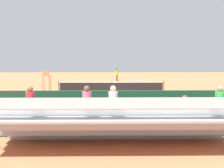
# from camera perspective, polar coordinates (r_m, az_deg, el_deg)

# --- Properties ---
(ground_plane) EXTENTS (60.00, 60.00, 0.00)m
(ground_plane) POSITION_cam_1_polar(r_m,az_deg,el_deg) (25.14, -0.14, -1.74)
(ground_plane) COLOR #CC7047
(court_line_markings) EXTENTS (10.10, 22.20, 0.01)m
(court_line_markings) POSITION_cam_1_polar(r_m,az_deg,el_deg) (25.17, -0.14, -1.72)
(court_line_markings) COLOR white
(court_line_markings) RESTS_ON ground
(tennis_net) EXTENTS (10.30, 0.10, 1.07)m
(tennis_net) POSITION_cam_1_polar(r_m,az_deg,el_deg) (25.07, -0.14, -0.61)
(tennis_net) COLOR black
(tennis_net) RESTS_ON ground
(backdrop_wall) EXTENTS (18.00, 0.16, 2.00)m
(backdrop_wall) POSITION_cam_1_polar(r_m,az_deg,el_deg) (11.17, 0.78, -6.53)
(backdrop_wall) COLOR #194228
(backdrop_wall) RESTS_ON ground
(bleacher_stand) EXTENTS (9.06, 2.40, 2.48)m
(bleacher_stand) POSITION_cam_1_polar(r_m,az_deg,el_deg) (9.84, 1.23, -8.46)
(bleacher_stand) COLOR #9EA0A5
(bleacher_stand) RESTS_ON ground
(umpire_chair) EXTENTS (0.67, 0.67, 2.14)m
(umpire_chair) POSITION_cam_1_polar(r_m,az_deg,el_deg) (25.33, -14.30, 1.12)
(umpire_chair) COLOR #A88456
(umpire_chair) RESTS_ON ground
(courtside_bench) EXTENTS (1.80, 0.40, 0.93)m
(courtside_bench) POSITION_cam_1_polar(r_m,az_deg,el_deg) (12.22, 10.58, -7.66)
(courtside_bench) COLOR #234C2D
(courtside_bench) RESTS_ON ground
(equipment_bag) EXTENTS (0.90, 0.36, 0.36)m
(equipment_bag) POSITION_cam_1_polar(r_m,az_deg,el_deg) (11.96, 1.48, -9.73)
(equipment_bag) COLOR #334C8C
(equipment_bag) RESTS_ON ground
(tennis_player) EXTENTS (0.42, 0.55, 1.93)m
(tennis_player) POSITION_cam_1_polar(r_m,az_deg,el_deg) (35.89, 1.10, 2.26)
(tennis_player) COLOR black
(tennis_player) RESTS_ON ground
(tennis_racket) EXTENTS (0.58, 0.35, 0.03)m
(tennis_racket) POSITION_cam_1_polar(r_m,az_deg,el_deg) (36.60, 0.43, 0.76)
(tennis_racket) COLOR black
(tennis_racket) RESTS_ON ground
(tennis_ball_near) EXTENTS (0.07, 0.07, 0.07)m
(tennis_ball_near) POSITION_cam_1_polar(r_m,az_deg,el_deg) (32.56, -0.99, 0.12)
(tennis_ball_near) COLOR #CCDB33
(tennis_ball_near) RESTS_ON ground
(line_judge) EXTENTS (0.42, 0.55, 1.93)m
(line_judge) POSITION_cam_1_polar(r_m,az_deg,el_deg) (12.42, -17.31, -5.45)
(line_judge) COLOR #232328
(line_judge) RESTS_ON ground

